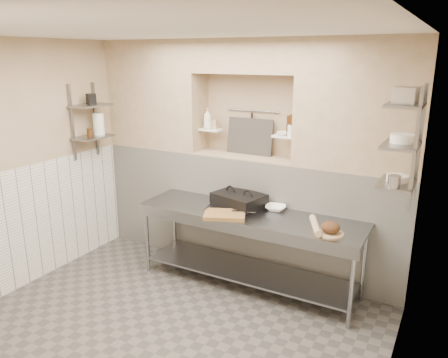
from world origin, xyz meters
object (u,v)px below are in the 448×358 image
Objects in this scene: rolling_pin at (315,225)px; panini_press at (239,200)px; bowl_alcove at (282,133)px; cutting_board at (225,215)px; bread_loaf at (331,227)px; jug_left at (99,124)px; prep_table at (248,235)px; bottle_soap at (208,119)px; mixing_bowl at (276,208)px.

panini_press is at bearing 166.23° from rolling_pin.
bowl_alcove is (-0.64, 0.64, 0.80)m from rolling_pin.
bread_loaf is at bearing 3.57° from cutting_board.
bowl_alcove reaches higher than bread_loaf.
cutting_board is at bearing -5.66° from jug_left.
prep_table is 13.62× the size of bread_loaf.
panini_press is 4.85× the size of bowl_alcove.
rolling_pin is 2.43× the size of bread_loaf.
jug_left is at bearing 178.85° from rolling_pin.
mixing_bowl is at bearing -15.12° from bottle_soap.
mixing_bowl is at bearing 6.17° from jug_left.
rolling_pin is at bearing -29.31° from mixing_bowl.
bread_loaf is at bearing -27.32° from mixing_bowl.
rolling_pin is at bearing -1.15° from jug_left.
bread_loaf is at bearing -20.33° from rolling_pin.
jug_left is at bearing 174.34° from cutting_board.
bowl_alcove is (0.34, 0.77, 0.81)m from cutting_board.
mixing_bowl is 0.83m from bread_loaf.
bottle_soap is at bearing -178.07° from bowl_alcove.
bottle_soap reaches higher than prep_table.
prep_table is at bearing -105.04° from bowl_alcove.
bread_loaf is (0.97, -0.14, 0.33)m from prep_table.
rolling_pin is at bearing -5.57° from prep_table.
bottle_soap is (-1.07, 0.29, 0.91)m from mixing_bowl.
bottle_soap is 0.99m from bowl_alcove.
mixing_bowl is 0.81× the size of jug_left.
cutting_board is at bearing -48.71° from bottle_soap.
bread_loaf is 1.42× the size of bowl_alcove.
mixing_bowl is 1.72× the size of bowl_alcove.
mixing_bowl is at bearing -76.33° from bowl_alcove.
rolling_pin is 3.45× the size of bowl_alcove.
bottle_soap reaches higher than bowl_alcove.
panini_press reaches higher than mixing_bowl.
rolling_pin is (0.79, -0.08, 0.29)m from prep_table.
bowl_alcove reaches higher than panini_press.
bread_loaf is (1.15, 0.07, 0.05)m from cutting_board.
rolling_pin is at bearing -20.35° from bottle_soap.
bowl_alcove is (0.36, 0.39, 0.76)m from panini_press.
mixing_bowl is 0.65m from rolling_pin.
cutting_board is 1.73× the size of bottle_soap.
cutting_board is 3.34× the size of bowl_alcove.
prep_table is 1.24m from bowl_alcove.
jug_left reaches higher than panini_press.
rolling_pin is at bearing 159.67° from bread_loaf.
panini_press is 2.51× the size of bottle_soap.
prep_table is 0.85m from rolling_pin.
panini_press is at bearing 5.43° from jug_left.
cutting_board is (0.02, -0.38, -0.06)m from panini_press.
panini_press reaches higher than bread_loaf.
jug_left is (-1.97, 0.19, 0.83)m from cutting_board.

